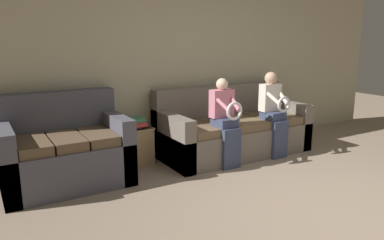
{
  "coord_description": "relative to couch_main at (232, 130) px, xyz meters",
  "views": [
    {
      "loc": [
        -2.83,
        -1.96,
        1.64
      ],
      "look_at": [
        -0.72,
        1.61,
        0.7
      ],
      "focal_mm": 35.0,
      "sensor_mm": 36.0,
      "label": 1
    }
  ],
  "objects": [
    {
      "name": "child_right_seated",
      "position": [
        0.41,
        -0.4,
        0.31
      ],
      "size": [
        0.3,
        0.37,
        1.16
      ],
      "color": "#384260",
      "rests_on": "ground_plane"
    },
    {
      "name": "couch_side",
      "position": [
        -2.31,
        0.03,
        0.04
      ],
      "size": [
        1.35,
        0.89,
        1.01
      ],
      "color": "#4C4C56",
      "rests_on": "ground_plane"
    },
    {
      "name": "side_shelf",
      "position": [
        -1.37,
        0.28,
        -0.08
      ],
      "size": [
        0.44,
        0.38,
        0.48
      ],
      "color": "tan",
      "rests_on": "ground_plane"
    },
    {
      "name": "ground_plane",
      "position": [
        -0.29,
        -2.19,
        -0.32
      ],
      "size": [
        14.0,
        14.0,
        0.0
      ],
      "primitive_type": "plane",
      "color": "gray"
    },
    {
      "name": "child_left_seated",
      "position": [
        -0.41,
        -0.41,
        0.29
      ],
      "size": [
        0.31,
        0.36,
        1.12
      ],
      "color": "#384260",
      "rests_on": "ground_plane"
    },
    {
      "name": "book_stack",
      "position": [
        -1.37,
        0.28,
        0.22
      ],
      "size": [
        0.25,
        0.32,
        0.13
      ],
      "color": "#4C4C56",
      "rests_on": "side_shelf"
    },
    {
      "name": "couch_main",
      "position": [
        0.0,
        0.0,
        0.0
      ],
      "size": [
        2.12,
        0.94,
        0.94
      ],
      "color": "#70665B",
      "rests_on": "ground_plane"
    },
    {
      "name": "wall_back",
      "position": [
        -0.29,
        0.52,
        0.95
      ],
      "size": [
        7.33,
        0.06,
        2.55
      ],
      "color": "#BCB293",
      "rests_on": "ground_plane"
    }
  ]
}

